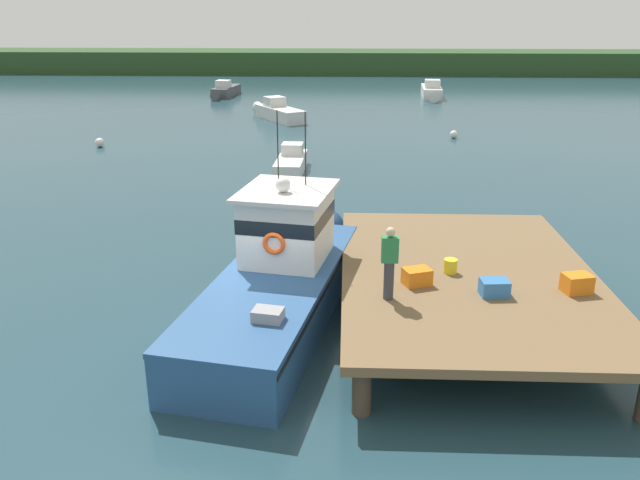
{
  "coord_description": "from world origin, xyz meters",
  "views": [
    {
      "loc": [
        1.85,
        -14.35,
        7.16
      ],
      "look_at": [
        1.2,
        1.48,
        1.4
      ],
      "focal_mm": 36.18,
      "sensor_mm": 36.0,
      "label": 1
    }
  ],
  "objects_px": {
    "crate_stack_mid_dock": "(577,283)",
    "moored_boat_off_the_point": "(225,91)",
    "mooring_buoy_inshore": "(454,134)",
    "mooring_buoy_spare_mooring": "(100,143)",
    "deckhand_by_the_boat": "(389,262)",
    "moored_boat_far_right": "(432,91)",
    "main_fishing_boat": "(281,275)",
    "crate_single_by_cleat": "(417,277)",
    "moored_boat_outer_mooring": "(277,112)",
    "moored_boat_near_channel": "(292,162)",
    "crate_single_far": "(494,288)",
    "bait_bucket": "(450,266)"
  },
  "relations": [
    {
      "from": "main_fishing_boat",
      "to": "mooring_buoy_spare_mooring",
      "type": "relative_size",
      "value": 20.53
    },
    {
      "from": "main_fishing_boat",
      "to": "moored_boat_far_right",
      "type": "distance_m",
      "value": 41.2
    },
    {
      "from": "crate_single_by_cleat",
      "to": "moored_boat_near_channel",
      "type": "height_order",
      "value": "crate_single_by_cleat"
    },
    {
      "from": "crate_single_far",
      "to": "mooring_buoy_inshore",
      "type": "xyz_separation_m",
      "value": [
        2.91,
        24.22,
        -1.16
      ]
    },
    {
      "from": "moored_boat_far_right",
      "to": "mooring_buoy_inshore",
      "type": "distance_m",
      "value": 17.48
    },
    {
      "from": "bait_bucket",
      "to": "crate_single_by_cleat",
      "type": "bearing_deg",
      "value": -140.42
    },
    {
      "from": "crate_stack_mid_dock",
      "to": "mooring_buoy_spare_mooring",
      "type": "bearing_deg",
      "value": 131.73
    },
    {
      "from": "deckhand_by_the_boat",
      "to": "moored_boat_off_the_point",
      "type": "xyz_separation_m",
      "value": [
        -11.22,
        42.06,
        -1.59
      ]
    },
    {
      "from": "deckhand_by_the_boat",
      "to": "moored_boat_outer_mooring",
      "type": "bearing_deg",
      "value": 100.37
    },
    {
      "from": "moored_boat_far_right",
      "to": "mooring_buoy_spare_mooring",
      "type": "relative_size",
      "value": 12.36
    },
    {
      "from": "moored_boat_near_channel",
      "to": "mooring_buoy_spare_mooring",
      "type": "xyz_separation_m",
      "value": [
        -10.8,
        4.81,
        -0.17
      ]
    },
    {
      "from": "crate_stack_mid_dock",
      "to": "crate_single_far",
      "type": "bearing_deg",
      "value": -172.49
    },
    {
      "from": "crate_single_far",
      "to": "moored_boat_near_channel",
      "type": "distance_m",
      "value": 17.14
    },
    {
      "from": "mooring_buoy_inshore",
      "to": "mooring_buoy_spare_mooring",
      "type": "height_order",
      "value": "mooring_buoy_spare_mooring"
    },
    {
      "from": "main_fishing_boat",
      "to": "moored_boat_outer_mooring",
      "type": "xyz_separation_m",
      "value": [
        -3.1,
        28.9,
        -0.5
      ]
    },
    {
      "from": "moored_boat_near_channel",
      "to": "mooring_buoy_inshore",
      "type": "bearing_deg",
      "value": 43.04
    },
    {
      "from": "moored_boat_outer_mooring",
      "to": "mooring_buoy_inshore",
      "type": "relative_size",
      "value": 12.42
    },
    {
      "from": "moored_boat_off_the_point",
      "to": "mooring_buoy_spare_mooring",
      "type": "bearing_deg",
      "value": -98.28
    },
    {
      "from": "main_fishing_boat",
      "to": "moored_boat_near_channel",
      "type": "relative_size",
      "value": 2.12
    },
    {
      "from": "crate_stack_mid_dock",
      "to": "moored_boat_near_channel",
      "type": "distance_m",
      "value": 17.63
    },
    {
      "from": "crate_stack_mid_dock",
      "to": "moored_boat_off_the_point",
      "type": "height_order",
      "value": "crate_stack_mid_dock"
    },
    {
      "from": "crate_stack_mid_dock",
      "to": "moored_boat_off_the_point",
      "type": "xyz_separation_m",
      "value": [
        -15.4,
        41.55,
        -0.93
      ]
    },
    {
      "from": "moored_boat_far_right",
      "to": "mooring_buoy_inshore",
      "type": "xyz_separation_m",
      "value": [
        -0.83,
        -17.46,
        -0.3
      ]
    },
    {
      "from": "moored_boat_near_channel",
      "to": "deckhand_by_the_boat",
      "type": "bearing_deg",
      "value": -78.08
    },
    {
      "from": "main_fishing_boat",
      "to": "moored_boat_off_the_point",
      "type": "distance_m",
      "value": 41.34
    },
    {
      "from": "moored_boat_far_right",
      "to": "mooring_buoy_spare_mooring",
      "type": "height_order",
      "value": "moored_boat_far_right"
    },
    {
      "from": "crate_single_far",
      "to": "crate_stack_mid_dock",
      "type": "height_order",
      "value": "crate_stack_mid_dock"
    },
    {
      "from": "moored_boat_near_channel",
      "to": "moored_boat_outer_mooring",
      "type": "xyz_separation_m",
      "value": [
        -2.14,
        14.18,
        0.09
      ]
    },
    {
      "from": "main_fishing_boat",
      "to": "mooring_buoy_spare_mooring",
      "type": "xyz_separation_m",
      "value": [
        -11.76,
        19.53,
        -0.76
      ]
    },
    {
      "from": "bait_bucket",
      "to": "mooring_buoy_inshore",
      "type": "distance_m",
      "value": 23.31
    },
    {
      "from": "deckhand_by_the_boat",
      "to": "moored_boat_outer_mooring",
      "type": "relative_size",
      "value": 0.3
    },
    {
      "from": "crate_single_far",
      "to": "crate_single_by_cleat",
      "type": "distance_m",
      "value": 1.71
    },
    {
      "from": "crate_single_far",
      "to": "moored_boat_far_right",
      "type": "relative_size",
      "value": 0.1
    },
    {
      "from": "moored_boat_far_right",
      "to": "deckhand_by_the_boat",
      "type": "bearing_deg",
      "value": -98.23
    },
    {
      "from": "crate_single_by_cleat",
      "to": "moored_boat_off_the_point",
      "type": "bearing_deg",
      "value": 106.1
    },
    {
      "from": "main_fishing_boat",
      "to": "crate_single_far",
      "type": "bearing_deg",
      "value": -16.01
    },
    {
      "from": "deckhand_by_the_boat",
      "to": "moored_boat_far_right",
      "type": "relative_size",
      "value": 0.27
    },
    {
      "from": "crate_single_by_cleat",
      "to": "moored_boat_outer_mooring",
      "type": "xyz_separation_m",
      "value": [
        -6.29,
        29.76,
        -0.88
      ]
    },
    {
      "from": "crate_stack_mid_dock",
      "to": "bait_bucket",
      "type": "relative_size",
      "value": 1.76
    },
    {
      "from": "crate_single_far",
      "to": "bait_bucket",
      "type": "bearing_deg",
      "value": 121.95
    },
    {
      "from": "moored_boat_off_the_point",
      "to": "bait_bucket",
      "type": "bearing_deg",
      "value": -72.52
    },
    {
      "from": "crate_single_by_cleat",
      "to": "moored_boat_far_right",
      "type": "xyz_separation_m",
      "value": [
        5.37,
        41.16,
        -0.87
      ]
    },
    {
      "from": "deckhand_by_the_boat",
      "to": "mooring_buoy_spare_mooring",
      "type": "xyz_separation_m",
      "value": [
        -14.25,
        21.18,
        -1.82
      ]
    },
    {
      "from": "bait_bucket",
      "to": "moored_boat_near_channel",
      "type": "height_order",
      "value": "bait_bucket"
    },
    {
      "from": "bait_bucket",
      "to": "moored_boat_outer_mooring",
      "type": "bearing_deg",
      "value": 103.82
    },
    {
      "from": "main_fishing_boat",
      "to": "moored_boat_near_channel",
      "type": "distance_m",
      "value": 14.77
    },
    {
      "from": "deckhand_by_the_boat",
      "to": "moored_boat_far_right",
      "type": "height_order",
      "value": "deckhand_by_the_boat"
    },
    {
      "from": "crate_single_far",
      "to": "mooring_buoy_spare_mooring",
      "type": "relative_size",
      "value": 1.24
    },
    {
      "from": "crate_stack_mid_dock",
      "to": "moored_boat_near_channel",
      "type": "relative_size",
      "value": 0.13
    },
    {
      "from": "moored_boat_near_channel",
      "to": "moored_boat_off_the_point",
      "type": "bearing_deg",
      "value": 106.81
    }
  ]
}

